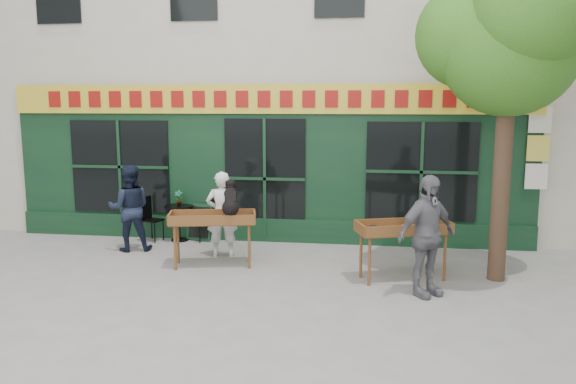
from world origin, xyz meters
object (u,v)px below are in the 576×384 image
object	(u,v)px
man_right	(426,236)
man_left	(130,208)
bistro_table	(179,216)
woman	(222,214)
dog	(230,197)
book_cart_right	(403,231)
book_cart_center	(213,221)

from	to	relation	value
man_right	man_left	distance (m)	5.88
man_right	bistro_table	xyz separation A→B (m)	(-4.87, 2.77, -0.39)
woman	man_right	size ratio (longest dim) A/B	0.88
woman	dog	bearing A→B (deg)	103.92
book_cart_right	man_left	xyz separation A→B (m)	(-5.27, 1.12, 0.04)
man_left	woman	bearing A→B (deg)	155.19
man_right	bistro_table	size ratio (longest dim) A/B	2.45
book_cart_right	bistro_table	world-z (taller)	book_cart_right
man_right	woman	bearing A→B (deg)	115.98
man_right	man_left	size ratio (longest dim) A/B	1.08
dog	woman	xyz separation A→B (m)	(-0.35, 0.70, -0.47)
dog	bistro_table	size ratio (longest dim) A/B	0.79
bistro_table	man_left	distance (m)	1.18
book_cart_center	man_left	xyz separation A→B (m)	(-1.93, 0.82, 0.04)
book_cart_right	man_right	size ratio (longest dim) A/B	0.87
dog	man_left	world-z (taller)	man_left
bistro_table	man_right	bearing A→B (deg)	-29.66
woman	book_cart_right	xyz separation A→B (m)	(3.34, -0.96, -0.00)
woman	book_cart_right	size ratio (longest dim) A/B	1.02
man_left	book_cart_center	bearing A→B (deg)	137.17
dog	man_left	size ratio (longest dim) A/B	0.35
dog	bistro_table	xyz separation A→B (m)	(-1.58, 1.77, -0.75)
man_left	book_cart_right	bearing A→B (deg)	148.05
book_cart_center	bistro_table	bearing A→B (deg)	112.98
man_right	bistro_table	world-z (taller)	man_right
man_right	bistro_table	bearing A→B (deg)	111.45
book_cart_center	man_left	world-z (taller)	man_left
book_cart_right	bistro_table	distance (m)	5.01
book_cart_center	bistro_table	xyz separation A→B (m)	(-1.23, 1.72, -0.28)
book_cart_center	woman	xyz separation A→B (m)	(0.00, 0.65, 0.00)
book_cart_right	man_right	world-z (taller)	man_right
dog	woman	bearing A→B (deg)	103.92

